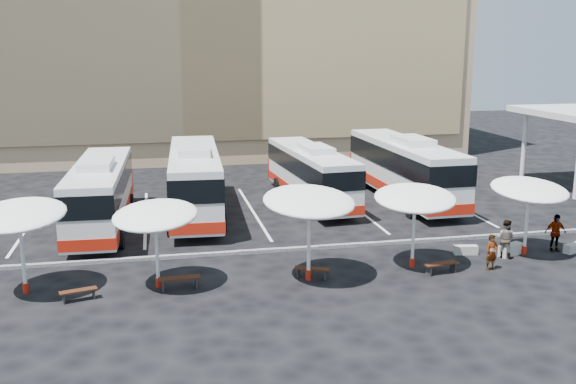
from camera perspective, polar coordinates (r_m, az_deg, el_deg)
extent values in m
plane|color=black|center=(29.12, -0.72, -5.60)|extent=(120.00, 120.00, 0.00)
cube|color=tan|center=(59.45, -6.97, 15.88)|extent=(42.00, 18.00, 25.00)
cube|color=tan|center=(50.38, -6.00, 15.91)|extent=(40.00, 0.30, 20.00)
cylinder|color=silver|center=(47.92, 20.24, 3.85)|extent=(0.30, 0.30, 4.80)
cube|color=black|center=(29.56, -0.91, -5.16)|extent=(34.00, 0.25, 0.15)
cube|color=white|center=(36.91, -21.90, -2.56)|extent=(0.15, 12.00, 0.01)
cube|color=white|center=(36.30, -12.54, -2.18)|extent=(0.15, 12.00, 0.01)
cube|color=white|center=(36.68, -3.14, -1.73)|extent=(0.15, 12.00, 0.01)
cube|color=white|center=(38.02, 5.84, -1.26)|extent=(0.15, 12.00, 0.01)
cube|color=white|center=(40.22, 14.01, -0.80)|extent=(0.15, 12.00, 0.01)
cube|color=silver|center=(34.35, -16.33, -0.01)|extent=(2.82, 11.68, 2.90)
cube|color=black|center=(34.23, -16.39, 0.94)|extent=(2.88, 11.74, 1.06)
cube|color=#B51D0C|center=(34.59, -16.22, -1.72)|extent=(2.88, 11.74, 0.53)
cube|color=#B51D0C|center=(40.14, -15.39, 0.79)|extent=(2.48, 0.28, 1.35)
cube|color=silver|center=(33.09, -16.68, 2.41)|extent=(1.65, 2.95, 0.39)
cylinder|color=black|center=(38.09, -17.47, -1.02)|extent=(0.37, 0.98, 0.97)
cylinder|color=black|center=(37.83, -13.84, -0.89)|extent=(0.37, 0.98, 0.97)
cylinder|color=black|center=(31.15, -19.14, -4.16)|extent=(0.37, 0.98, 0.97)
cylinder|color=black|center=(30.84, -14.70, -4.03)|extent=(0.37, 0.98, 0.97)
cube|color=silver|center=(36.04, -8.30, 1.18)|extent=(3.23, 12.55, 3.11)
cube|color=black|center=(35.92, -8.33, 2.15)|extent=(3.29, 12.61, 1.14)
cube|color=#B51D0C|center=(36.29, -8.24, -0.58)|extent=(3.29, 12.61, 0.57)
cube|color=#B51D0C|center=(42.29, -8.38, 1.82)|extent=(2.66, 0.34, 1.45)
cube|color=silver|center=(34.71, -8.36, 3.69)|extent=(1.82, 3.19, 0.41)
cylinder|color=black|center=(39.91, -10.16, 0.04)|extent=(0.42, 1.05, 1.04)
cylinder|color=black|center=(39.93, -6.44, 0.16)|extent=(0.42, 1.05, 1.04)
cylinder|color=black|center=(32.38, -10.40, -2.95)|extent=(0.42, 1.05, 1.04)
cylinder|color=black|center=(32.40, -5.82, -2.80)|extent=(0.42, 1.05, 1.04)
cube|color=silver|center=(38.47, 2.03, 1.74)|extent=(3.13, 11.33, 2.80)
cube|color=black|center=(38.37, 2.03, 2.56)|extent=(3.19, 11.39, 1.03)
cube|color=#B51D0C|center=(38.68, 2.02, 0.24)|extent=(3.19, 11.39, 0.51)
cube|color=#B51D0C|center=(43.86, -0.24, 2.18)|extent=(2.39, 0.36, 1.31)
cube|color=silver|center=(37.33, 2.49, 3.86)|extent=(1.69, 2.90, 0.37)
cylinder|color=black|center=(41.49, -0.91, 0.65)|extent=(0.39, 0.95, 0.93)
cylinder|color=black|center=(42.14, 2.15, 0.83)|extent=(0.39, 0.95, 0.93)
cylinder|color=black|center=(34.96, 2.08, -1.66)|extent=(0.39, 0.95, 0.93)
cylinder|color=black|center=(35.73, 5.64, -1.40)|extent=(0.39, 0.95, 0.93)
cube|color=silver|center=(39.67, 10.29, 2.19)|extent=(2.88, 12.56, 3.13)
cube|color=black|center=(39.56, 10.32, 3.08)|extent=(2.94, 12.62, 1.15)
cube|color=#B51D0C|center=(39.89, 10.22, 0.57)|extent=(2.94, 12.62, 0.57)
cube|color=#B51D0C|center=(45.52, 7.15, 2.64)|extent=(2.67, 0.27, 1.46)
cube|color=silver|center=(38.45, 11.00, 4.50)|extent=(1.74, 3.16, 0.42)
cylinder|color=black|center=(42.81, 6.69, 1.02)|extent=(0.39, 1.05, 1.04)
cylinder|color=black|center=(43.75, 9.90, 1.16)|extent=(0.39, 1.05, 1.04)
cylinder|color=black|center=(35.75, 10.90, -1.48)|extent=(0.39, 1.05, 1.04)
cylinder|color=black|center=(36.87, 14.60, -1.23)|extent=(0.39, 1.05, 1.04)
cylinder|color=silver|center=(26.21, -22.52, -5.21)|extent=(0.17, 0.17, 3.04)
cylinder|color=#B51D0C|center=(26.63, -22.28, -7.91)|extent=(0.27, 0.27, 0.41)
ellipsoid|color=white|center=(25.80, -22.82, -1.89)|extent=(4.14, 4.18, 1.04)
cylinder|color=silver|center=(25.38, -11.57, -5.26)|extent=(0.18, 0.18, 2.86)
cylinder|color=#B51D0C|center=(25.79, -11.45, -7.88)|extent=(0.28, 0.28, 0.38)
ellipsoid|color=white|center=(24.97, -11.72, -2.02)|extent=(4.27, 4.30, 0.98)
cylinder|color=silver|center=(25.58, 1.85, -4.44)|extent=(0.18, 0.18, 3.22)
cylinder|color=#B51D0C|center=(26.03, 1.83, -7.37)|extent=(0.28, 0.28, 0.43)
ellipsoid|color=white|center=(25.14, 1.88, -0.82)|extent=(4.31, 4.35, 1.10)
cylinder|color=silver|center=(27.59, 11.08, -3.64)|extent=(0.17, 0.17, 2.99)
cylinder|color=#B51D0C|center=(27.97, 10.97, -6.18)|extent=(0.27, 0.27, 0.40)
ellipsoid|color=white|center=(27.20, 11.22, -0.51)|extent=(4.15, 4.18, 1.02)
cylinder|color=silver|center=(30.66, 20.44, -2.59)|extent=(0.14, 0.14, 2.96)
cylinder|color=#B51D0C|center=(31.00, 20.26, -4.88)|extent=(0.23, 0.23, 0.39)
ellipsoid|color=white|center=(30.31, 20.66, 0.20)|extent=(3.52, 3.56, 1.01)
cube|color=black|center=(25.16, -18.14, -8.33)|extent=(1.40, 0.70, 0.05)
cube|color=black|center=(25.17, -19.33, -8.92)|extent=(0.14, 0.34, 0.36)
cube|color=black|center=(25.31, -16.89, -8.62)|extent=(0.14, 0.34, 0.36)
cube|color=black|center=(25.31, -9.62, -7.55)|extent=(1.62, 0.49, 0.06)
cube|color=black|center=(25.36, -11.06, -8.16)|extent=(0.08, 0.41, 0.43)
cube|color=black|center=(25.45, -8.15, -7.98)|extent=(0.08, 0.41, 0.43)
cube|color=black|center=(26.16, 2.13, -6.82)|extent=(1.45, 0.91, 0.06)
cube|color=black|center=(26.32, 0.90, -7.19)|extent=(0.19, 0.35, 0.38)
cube|color=black|center=(26.15, 3.36, -7.34)|extent=(0.19, 0.35, 0.38)
cube|color=black|center=(27.40, 13.47, -6.21)|extent=(1.53, 0.62, 0.06)
cube|color=black|center=(27.16, 12.39, -6.84)|extent=(0.12, 0.38, 0.40)
cube|color=black|center=(27.80, 14.47, -6.49)|extent=(0.12, 0.38, 0.40)
cube|color=#999993|center=(30.23, 15.50, -4.98)|extent=(1.11, 0.52, 0.40)
cube|color=#999993|center=(30.69, 19.21, -4.87)|extent=(1.40, 0.96, 0.50)
cube|color=#999993|center=(32.19, 24.05, -4.55)|extent=(1.15, 0.73, 0.41)
imported|color=black|center=(28.28, 17.65, -5.13)|extent=(0.62, 0.47, 1.55)
imported|color=black|center=(30.13, 18.80, -3.94)|extent=(1.06, 1.06, 1.73)
imported|color=black|center=(31.87, 22.67, -3.35)|extent=(1.05, 0.50, 1.74)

